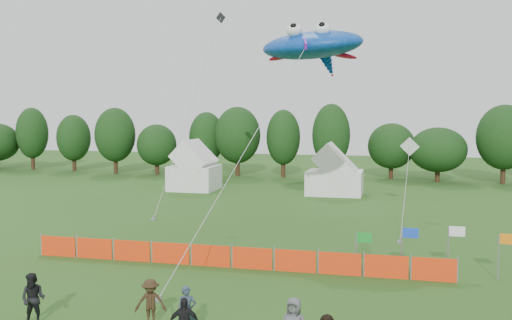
% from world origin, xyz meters
% --- Properties ---
extents(treeline, '(104.57, 8.78, 8.36)m').
position_xyz_m(treeline, '(1.61, 44.93, 4.18)').
color(treeline, '#382314').
rests_on(treeline, ground).
extents(tent_left, '(4.22, 4.22, 3.72)m').
position_xyz_m(tent_left, '(-12.46, 32.93, 1.88)').
color(tent_left, white).
rests_on(tent_left, ground).
extents(tent_right, '(4.87, 3.90, 3.44)m').
position_xyz_m(tent_right, '(0.56, 32.96, 1.74)').
color(tent_right, white).
rests_on(tent_right, ground).
extents(barrier_fence, '(19.90, 0.06, 1.00)m').
position_xyz_m(barrier_fence, '(-1.67, 7.95, 0.50)').
color(barrier_fence, red).
rests_on(barrier_fence, ground).
extents(flag_row, '(10.73, 0.76, 2.15)m').
position_xyz_m(flag_row, '(9.13, 8.99, 1.34)').
color(flag_row, gray).
rests_on(flag_row, ground).
extents(spectator_a, '(0.71, 0.60, 1.65)m').
position_xyz_m(spectator_a, '(-0.76, -0.25, 0.83)').
color(spectator_a, '#2C3A49').
rests_on(spectator_a, ground).
extents(spectator_b, '(0.95, 0.80, 1.76)m').
position_xyz_m(spectator_b, '(-6.18, -0.47, 0.88)').
color(spectator_b, black).
rests_on(spectator_b, ground).
extents(spectator_c, '(1.19, 0.91, 1.62)m').
position_xyz_m(spectator_c, '(-2.25, 0.30, 0.81)').
color(spectator_c, '#302113').
rests_on(spectator_c, ground).
extents(stingray_kite, '(8.04, 23.19, 12.33)m').
position_xyz_m(stingray_kite, '(0.73, 17.60, 11.14)').
color(stingray_kite, blue).
rests_on(stingray_kite, ground).
extents(small_kite_white, '(1.49, 10.38, 5.46)m').
position_xyz_m(small_kite_white, '(6.50, 22.62, 3.62)').
color(small_kite_white, silver).
rests_on(small_kite_white, ground).
extents(small_kite_dark, '(3.05, 7.75, 14.85)m').
position_xyz_m(small_kite_dark, '(-8.58, 22.27, 8.26)').
color(small_kite_dark, black).
rests_on(small_kite_dark, ground).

